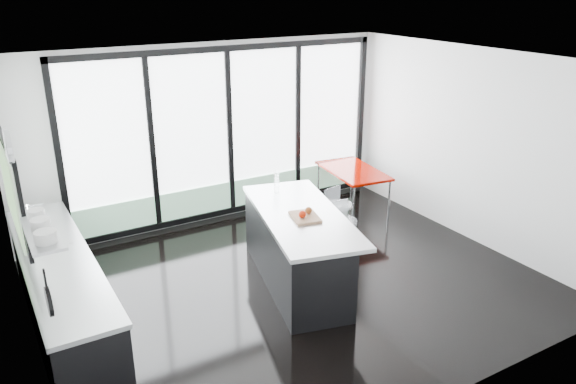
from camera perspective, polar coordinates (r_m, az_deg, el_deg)
floor at (r=7.27m, az=0.53°, el=-9.38°), size 6.00×5.00×0.00m
ceiling at (r=6.34m, az=0.61°, el=13.05°), size 6.00×5.00×0.00m
wall_back at (r=8.92m, az=-6.15°, el=5.20°), size 6.00×0.09×2.80m
wall_front at (r=4.89m, az=15.98°, el=-7.57°), size 6.00×0.00×2.80m
wall_left at (r=6.03m, az=-25.89°, el=-1.71°), size 0.26×5.00×2.80m
wall_right at (r=8.55m, az=18.12°, el=4.47°), size 0.00×5.00×2.80m
counter_cabinets at (r=6.63m, az=-21.91°, el=-9.66°), size 0.69×3.24×1.36m
island at (r=7.13m, az=0.73°, el=-5.65°), size 1.50×2.48×1.23m
bar_stool_near at (r=7.52m, az=5.46°, el=-5.32°), size 0.47×0.47×0.71m
bar_stool_far at (r=8.15m, az=5.17°, el=-3.32°), size 0.50×0.50×0.67m
red_table at (r=9.44m, az=6.54°, el=0.22°), size 0.92×1.41×0.71m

